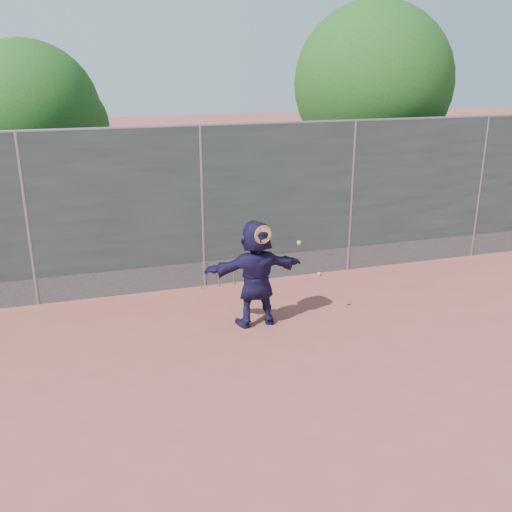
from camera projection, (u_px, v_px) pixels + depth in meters
name	position (u px, v px, depth m)	size (l,w,h in m)	color
ground	(260.00, 377.00, 7.73)	(80.00, 80.00, 0.00)	#9E4C42
player	(256.00, 273.00, 9.04)	(1.62, 0.51, 1.74)	#1B163D
ball_ground	(319.00, 274.00, 11.39)	(0.07, 0.07, 0.07)	gold
fence	(202.00, 205.00, 10.38)	(20.00, 0.06, 3.03)	#38423D
swing_action	(267.00, 237.00, 8.67)	(0.74, 0.18, 0.51)	orange
tree_right	(379.00, 87.00, 13.11)	(3.78, 3.60, 5.39)	#382314
tree_left	(36.00, 118.00, 11.90)	(3.15, 3.00, 4.53)	#382314
weed_clump	(221.00, 279.00, 10.82)	(0.68, 0.07, 0.30)	#387226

